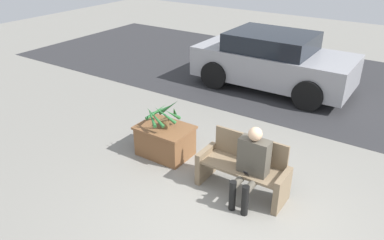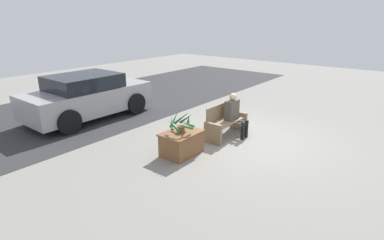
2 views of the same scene
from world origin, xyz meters
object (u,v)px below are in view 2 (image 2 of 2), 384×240
Objects in this scene: parked_car at (87,96)px; person_seated at (234,113)px; planter_box at (181,142)px; potted_plant at (181,123)px; bench at (225,122)px.

person_seated is at bearing -70.78° from parked_car.
planter_box is 0.49m from potted_plant.
potted_plant is at bearing 174.41° from bench.
parked_car is at bearing 86.37° from potted_plant.
planter_box is 4.28m from parked_car.
planter_box is 0.24× the size of parked_car.
bench is at bearing -5.59° from potted_plant.
person_seated reaches higher than planter_box.
planter_box is 1.41× the size of potted_plant.
potted_plant is at bearing -166.83° from planter_box.
parked_car reaches higher than planter_box.
bench is 4.65m from parked_car.
potted_plant is (-1.87, 0.34, 0.13)m from person_seated.
person_seated is at bearing -42.57° from bench.
person_seated is 0.30× the size of parked_car.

